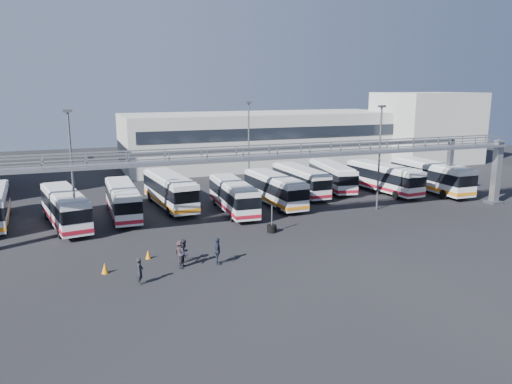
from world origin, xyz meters
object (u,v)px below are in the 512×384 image
object	(u,v)px
bus_6	(300,180)
pedestrian_d	(217,251)
bus_9	(431,175)
pedestrian_c	(180,252)
bus_2	(123,199)
pedestrian_b	(184,253)
bus_4	(233,195)
tire_stack	(272,228)
light_pole_back	(249,140)
bus_3	(170,190)
bus_7	(332,175)
bus_8	(384,177)
light_pole_mid	(380,152)
cone_right	(148,254)
cone_left	(105,268)
bus_1	(65,207)
light_pole_left	(72,167)
pedestrian_a	(140,271)
bus_5	(275,188)

from	to	relation	value
bus_6	pedestrian_d	size ratio (longest dim) A/B	5.46
bus_9	pedestrian_c	world-z (taller)	bus_9
bus_2	pedestrian_b	world-z (taller)	bus_2
bus_4	tire_stack	size ratio (longest dim) A/B	4.44
light_pole_back	bus_9	size ratio (longest dim) A/B	0.89
tire_stack	bus_3	bearing A→B (deg)	117.81
pedestrian_d	bus_9	bearing A→B (deg)	-48.88
bus_7	tire_stack	size ratio (longest dim) A/B	4.54
bus_9	tire_stack	size ratio (longest dim) A/B	4.99
bus_2	bus_8	distance (m)	29.14
bus_2	pedestrian_c	bearing A→B (deg)	-80.52
pedestrian_b	pedestrian_c	size ratio (longest dim) A/B	1.19
light_pole_mid	pedestrian_b	distance (m)	23.73
light_pole_back	pedestrian_c	xyz separation A→B (m)	(-13.49, -23.22, -4.91)
light_pole_mid	cone_right	xyz separation A→B (m)	(-23.44, -6.46, -5.41)
bus_8	pedestrian_d	bearing A→B (deg)	-152.37
light_pole_back	pedestrian_c	world-z (taller)	light_pole_back
cone_left	bus_6	bearing A→B (deg)	37.64
light_pole_mid	bus_3	size ratio (longest dim) A/B	0.91
bus_7	pedestrian_c	bearing A→B (deg)	-131.19
cone_right	bus_1	bearing A→B (deg)	116.14
bus_7	bus_9	world-z (taller)	bus_9
light_pole_back	tire_stack	size ratio (longest dim) A/B	4.44
bus_3	bus_4	world-z (taller)	bus_3
bus_4	pedestrian_d	bearing A→B (deg)	-109.97
light_pole_left	pedestrian_d	bearing A→B (deg)	-49.26
bus_1	pedestrian_b	size ratio (longest dim) A/B	5.52
pedestrian_c	cone_left	bearing A→B (deg)	64.92
light_pole_mid	light_pole_back	bearing A→B (deg)	118.07
light_pole_back	cone_right	size ratio (longest dim) A/B	16.16
bus_8	pedestrian_d	distance (m)	29.23
light_pole_left	bus_8	world-z (taller)	light_pole_left
light_pole_back	bus_4	xyz separation A→B (m)	(-5.62, -10.96, -4.03)
light_pole_left	tire_stack	xyz separation A→B (m)	(15.25, -4.57, -5.34)
pedestrian_a	light_pole_back	bearing A→B (deg)	-11.05
light_pole_back	pedestrian_b	world-z (taller)	light_pole_back
bus_3	pedestrian_b	distance (m)	17.39
bus_3	pedestrian_b	bearing A→B (deg)	-103.58
light_pole_left	bus_1	size ratio (longest dim) A/B	0.95
bus_3	bus_5	bearing A→B (deg)	-20.21
pedestrian_a	cone_left	xyz separation A→B (m)	(-1.90, 2.67, -0.49)
light_pole_left	pedestrian_c	size ratio (longest dim) A/B	6.24
bus_5	cone_right	distance (m)	19.00
light_pole_back	bus_3	size ratio (longest dim) A/B	0.91
pedestrian_d	light_pole_mid	bearing A→B (deg)	-48.67
bus_9	cone_right	xyz separation A→B (m)	(-34.04, -11.45, -1.61)
light_pole_back	bus_1	world-z (taller)	light_pole_back
bus_8	bus_3	bearing A→B (deg)	171.04
bus_8	bus_4	bearing A→B (deg)	-177.56
pedestrian_a	cone_left	world-z (taller)	pedestrian_a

